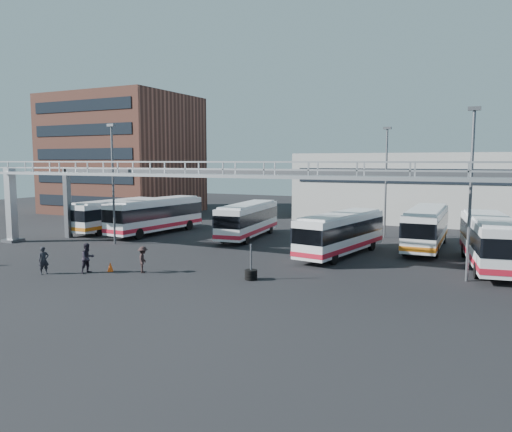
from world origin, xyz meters
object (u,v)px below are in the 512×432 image
at_px(bus_1, 156,214).
at_px(tire_stack, 251,274).
at_px(bus_6, 426,226).
at_px(pedestrian_c, 143,260).
at_px(pedestrian_b, 88,258).
at_px(cone_right, 110,267).
at_px(light_pole_mid, 471,185).
at_px(bus_7, 490,240).
at_px(pedestrian_a, 44,260).
at_px(light_pole_left, 113,177).
at_px(bus_5, 341,232).
at_px(bus_3, 248,219).
at_px(bus_0, 116,214).
at_px(light_pole_back, 386,176).

bearing_deg(bus_1, tire_stack, -32.92).
bearing_deg(bus_6, pedestrian_c, -132.86).
bearing_deg(pedestrian_b, cone_right, -35.71).
xyz_separation_m(bus_1, cone_right, (7.83, -14.97, -1.61)).
xyz_separation_m(bus_6, pedestrian_b, (-18.11, -18.64, -0.90)).
distance_m(light_pole_mid, cone_right, 22.77).
xyz_separation_m(bus_7, pedestrian_a, (-25.15, -14.47, -1.04)).
bearing_deg(bus_6, light_pole_mid, -71.70).
bearing_deg(bus_7, pedestrian_b, -159.85).
bearing_deg(pedestrian_b, light_pole_left, 42.75).
relative_size(bus_1, pedestrian_c, 6.81).
distance_m(bus_1, bus_5, 19.84).
bearing_deg(bus_5, pedestrian_c, -121.52).
distance_m(bus_6, pedestrian_c, 22.71).
distance_m(light_pole_left, tire_stack, 18.33).
relative_size(bus_5, bus_7, 0.93).
bearing_deg(bus_3, pedestrian_b, -105.40).
distance_m(bus_0, bus_1, 4.79).
xyz_separation_m(bus_5, pedestrian_a, (-15.00, -14.36, -0.91)).
height_order(light_pole_mid, bus_5, light_pole_mid).
relative_size(bus_0, tire_stack, 4.87).
relative_size(bus_1, bus_7, 0.99).
relative_size(bus_0, bus_3, 0.98).
bearing_deg(light_pole_back, pedestrian_b, -120.65).
relative_size(bus_1, pedestrian_b, 6.04).
bearing_deg(bus_3, light_pole_left, -144.21).
bearing_deg(pedestrian_b, pedestrian_a, 132.41).
relative_size(light_pole_back, bus_1, 0.88).
relative_size(bus_0, cone_right, 17.12).
height_order(cone_right, tire_stack, tire_stack).
bearing_deg(pedestrian_c, bus_7, -89.86).
xyz_separation_m(light_pole_mid, bus_3, (-19.29, 9.10, -3.94)).
relative_size(light_pole_left, bus_7, 0.87).
height_order(bus_3, bus_6, bus_6).
distance_m(light_pole_left, pedestrian_b, 12.16).
height_order(bus_6, tire_stack, bus_6).
bearing_deg(pedestrian_b, bus_3, 0.97).
bearing_deg(bus_0, bus_7, -2.12).
height_order(bus_3, cone_right, bus_3).
distance_m(light_pole_mid, bus_0, 34.47).
relative_size(bus_3, tire_stack, 4.99).
height_order(bus_1, bus_6, bus_1).
distance_m(bus_0, pedestrian_c, 20.37).
bearing_deg(bus_1, bus_5, -4.46).
bearing_deg(tire_stack, bus_3, 117.81).
bearing_deg(bus_0, light_pole_mid, -10.07).
height_order(bus_6, bus_7, bus_7).
xyz_separation_m(bus_7, cone_right, (-21.93, -12.03, -1.61)).
bearing_deg(bus_7, bus_5, 171.20).
bearing_deg(tire_stack, pedestrian_c, -169.09).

